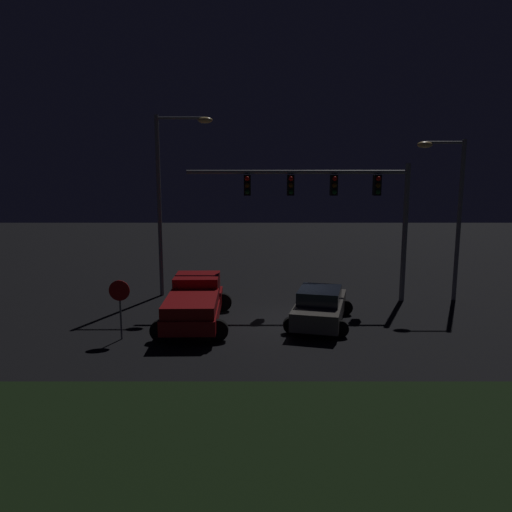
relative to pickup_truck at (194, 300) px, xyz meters
The scene contains 8 objects.
ground_plane 4.10m from the pickup_truck, ahead, with size 80.00×80.00×0.00m, color black.
grass_median 9.64m from the pickup_truck, 65.77° to the right, with size 27.75×5.83×0.10m, color black.
pickup_truck is the anchor object (origin of this frame).
car_sedan 5.07m from the pickup_truck, ahead, with size 3.14×4.70×1.51m.
traffic_signal_gantry 8.14m from the pickup_truck, 30.31° to the left, with size 10.32×0.56×6.50m.
street_lamp_left 6.68m from the pickup_truck, 110.26° to the left, with size 2.76×0.44×8.77m.
street_lamp_right 12.74m from the pickup_truck, 17.77° to the left, with size 2.27×0.44×7.59m.
stop_sign 3.20m from the pickup_truck, 142.11° to the right, with size 0.76×0.08×2.23m.
Camera 1 is at (-1.46, -19.57, 6.05)m, focal length 34.04 mm.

